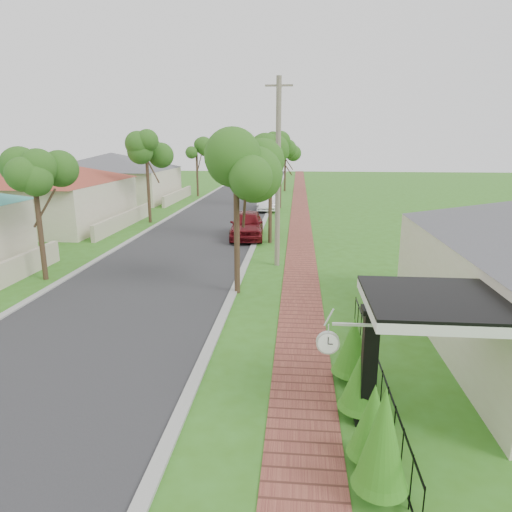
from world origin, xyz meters
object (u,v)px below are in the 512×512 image
at_px(parked_car_red, 247,225).
at_px(station_clock, 330,341).
at_px(porch_post, 369,372).
at_px(utility_pole, 278,174).
at_px(near_tree, 236,179).
at_px(parked_car_white, 266,202).

relative_size(parked_car_red, station_clock, 4.55).
distance_m(porch_post, station_clock, 1.25).
relative_size(parked_car_red, utility_pole, 0.57).
distance_m(parked_car_red, station_clock, 18.95).
bearing_deg(porch_post, near_tree, 115.11).
bearing_deg(station_clock, parked_car_red, 101.18).
xyz_separation_m(parked_car_red, near_tree, (0.76, -10.16, 3.52)).
bearing_deg(porch_post, utility_pole, 101.27).
distance_m(porch_post, utility_pole, 12.78).
relative_size(porch_post, parked_car_white, 0.56).
bearing_deg(porch_post, parked_car_red, 103.95).
height_order(near_tree, utility_pole, utility_pole).
relative_size(near_tree, station_clock, 5.19).
bearing_deg(parked_car_red, station_clock, -82.70).
bearing_deg(porch_post, parked_car_white, 98.02).
bearing_deg(near_tree, parked_car_white, 91.11).
relative_size(parked_car_white, station_clock, 4.28).
height_order(parked_car_red, parked_car_white, parked_car_red).
xyz_separation_m(parked_car_white, near_tree, (0.42, -21.60, 3.59)).
bearing_deg(parked_car_white, porch_post, -87.29).
distance_m(parked_car_white, utility_pole, 17.88).
distance_m(porch_post, parked_car_red, 18.72).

